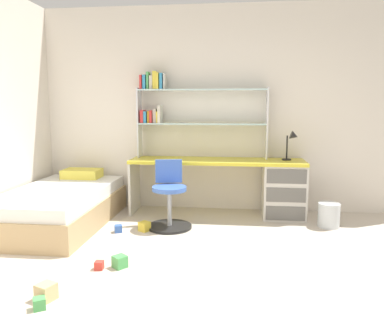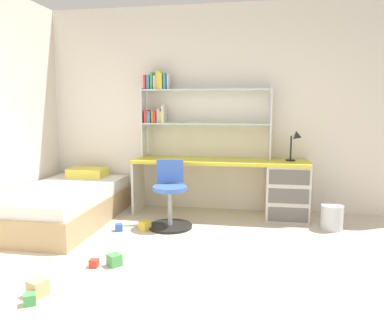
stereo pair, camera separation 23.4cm
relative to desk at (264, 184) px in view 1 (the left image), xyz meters
The scene contains 14 objects.
ground_plane 2.55m from the desk, 103.26° to the right, with size 5.89×6.49×0.02m, color beige.
room_shell 2.39m from the desk, 149.05° to the right, with size 5.89×6.49×2.75m.
desk is the anchor object (origin of this frame).
bookshelf_hutch 1.49m from the desk, behind, with size 1.72×0.22×1.15m.
desk_lamp 0.66m from the desk, ahead, with size 0.20×0.17×0.38m.
swivel_chair 1.29m from the desk, 152.02° to the right, with size 0.52×0.52×0.79m.
bed_platform 2.56m from the desk, 165.05° to the right, with size 1.08×1.91×0.56m.
waste_bin 0.87m from the desk, 26.94° to the right, with size 0.25×0.25×0.28m, color silver.
toy_block_yellow_0 1.64m from the desk, 150.75° to the right, with size 0.11×0.11×0.11m, color gold.
toy_block_natural_1 3.00m from the desk, 125.81° to the right, with size 0.12×0.12×0.12m, color tan.
toy_block_blue_2 1.93m from the desk, 152.92° to the right, with size 0.08×0.08×0.08m, color #3860B7.
toy_block_red_3 2.44m from the desk, 129.80° to the right, with size 0.07×0.07×0.07m, color red.
toy_block_green_4 3.10m from the desk, 124.14° to the right, with size 0.08×0.08×0.08m, color #479E51.
toy_block_green_5 2.29m from the desk, 127.45° to the right, with size 0.11×0.11×0.11m, color #479E51.
Camera 1 is at (0.22, -2.49, 1.42)m, focal length 35.88 mm.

